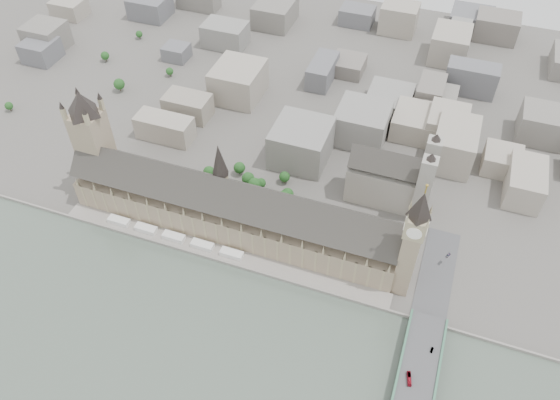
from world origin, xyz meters
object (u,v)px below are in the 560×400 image
(red_bus_north, at_px, (409,379))
(palace_of_westminster, at_px, (232,210))
(westminster_abbey, at_px, (392,179))
(car_approach, at_px, (448,255))
(elizabeth_tower, at_px, (413,238))
(car_silver, at_px, (432,350))
(victoria_tower, at_px, (92,139))

(red_bus_north, bearing_deg, palace_of_westminster, 137.27)
(palace_of_westminster, relative_size, red_bus_north, 27.06)
(westminster_abbey, xyz_separation_m, red_bus_north, (46.23, -161.16, -13.47))
(car_approach, bearing_deg, palace_of_westminster, -148.05)
(red_bus_north, bearing_deg, car_approach, 70.91)
(westminster_abbey, bearing_deg, red_bus_north, -73.99)
(palace_of_westminster, relative_size, elizabeth_tower, 2.47)
(red_bus_north, xyz_separation_m, car_silver, (10.42, 25.16, -0.68))
(palace_of_westminster, distance_m, red_bus_north, 179.43)
(elizabeth_tower, xyz_separation_m, car_silver, (29.58, -49.00, -47.16))
(car_silver, relative_size, car_approach, 0.81)
(elizabeth_tower, relative_size, westminster_abbey, 1.58)
(westminster_abbey, relative_size, car_approach, 13.38)
(elizabeth_tower, height_order, car_silver, elizabeth_tower)
(victoria_tower, relative_size, red_bus_north, 10.21)
(elizabeth_tower, distance_m, red_bus_north, 89.59)
(car_approach, bearing_deg, car_silver, -64.98)
(car_approach, bearing_deg, victoria_tower, -152.49)
(palace_of_westminster, distance_m, car_approach, 168.49)
(car_silver, bearing_deg, red_bus_north, -106.79)
(red_bus_north, distance_m, car_approach, 108.46)
(palace_of_westminster, height_order, elizabeth_tower, elizabeth_tower)
(elizabeth_tower, height_order, westminster_abbey, elizabeth_tower)
(elizabeth_tower, xyz_separation_m, victoria_tower, (-260.00, 18.00, -2.88))
(elizabeth_tower, relative_size, red_bus_north, 10.98)
(victoria_tower, relative_size, car_approach, 19.67)
(palace_of_westminster, height_order, westminster_abbey, westminster_abbey)
(palace_of_westminster, distance_m, elizabeth_tower, 142.94)
(elizabeth_tower, height_order, victoria_tower, elizabeth_tower)
(car_approach, bearing_deg, westminster_abbey, 160.72)
(elizabeth_tower, distance_m, car_approach, 64.70)
(elizabeth_tower, xyz_separation_m, westminster_abbey, (-27.08, 87.00, -33.01))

